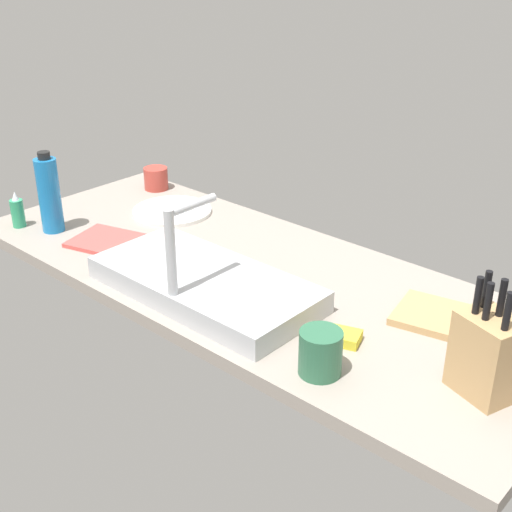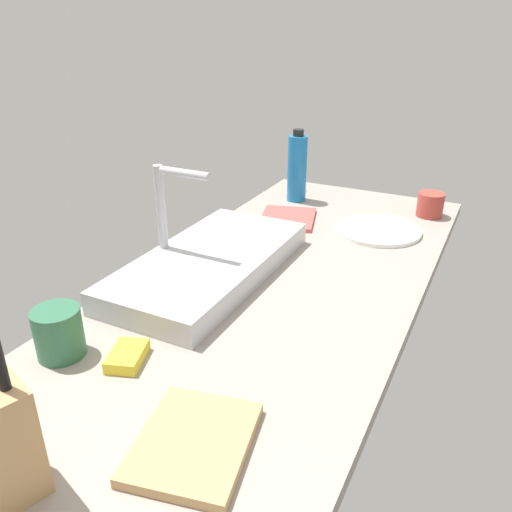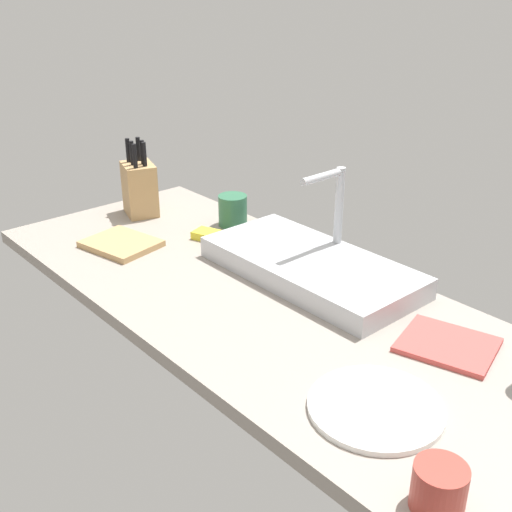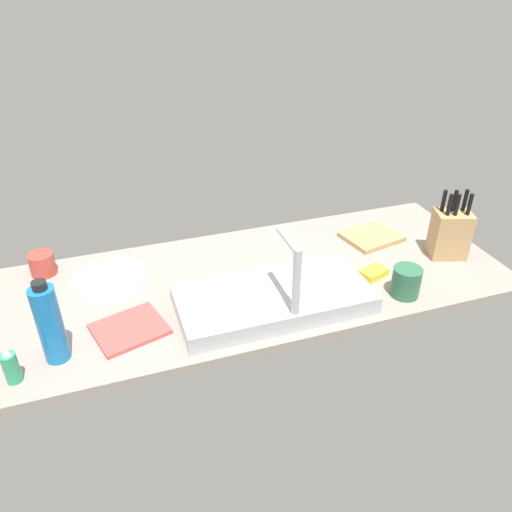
{
  "view_description": "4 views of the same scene",
  "coord_description": "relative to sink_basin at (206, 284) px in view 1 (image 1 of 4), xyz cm",
  "views": [
    {
      "loc": [
        -110.48,
        120.43,
        87.39
      ],
      "look_at": [
        -5.74,
        3.74,
        11.43
      ],
      "focal_mm": 47.83,
      "sensor_mm": 36.0,
      "label": 1
    },
    {
      "loc": [
        -97.85,
        -45.79,
        62.61
      ],
      "look_at": [
        -2.21,
        2.35,
        12.46
      ],
      "focal_mm": 35.89,
      "sensor_mm": 36.0,
      "label": 2
    },
    {
      "loc": [
        103.96,
        -93.67,
        78.91
      ],
      "look_at": [
        -4.71,
        1.42,
        12.39
      ],
      "focal_mm": 44.38,
      "sensor_mm": 36.0,
      "label": 3
    },
    {
      "loc": [
        44.66,
        132.2,
        97.88
      ],
      "look_at": [
        -0.72,
        -2.65,
        10.49
      ],
      "focal_mm": 34.9,
      "sensor_mm": 36.0,
      "label": 4
    }
  ],
  "objects": [
    {
      "name": "knife_block",
      "position": [
        -69.73,
        -8.81,
        6.19
      ],
      "size": [
        14.66,
        12.94,
        24.81
      ],
      "rotation": [
        0.0,
        0.0,
        -0.32
      ],
      "color": "tan",
      "rests_on": "countertop_slab"
    },
    {
      "name": "dish_sponge",
      "position": [
        -37.84,
        -5.01,
        -1.68
      ],
      "size": [
        10.47,
        8.63,
        2.4
      ],
      "primitive_type": "cube",
      "rotation": [
        0.0,
        0.0,
        0.34
      ],
      "color": "yellow",
      "rests_on": "countertop_slab"
    },
    {
      "name": "sink_basin",
      "position": [
        0.0,
        0.0,
        0.0
      ],
      "size": [
        59.33,
        28.17,
        5.77
      ],
      "primitive_type": "cube",
      "color": "#B7BABF",
      "rests_on": "countertop_slab"
    },
    {
      "name": "dish_towel",
      "position": [
        44.02,
        -2.33,
        -2.28
      ],
      "size": [
        23.54,
        21.55,
        1.2
      ],
      "primitive_type": "cube",
      "rotation": [
        0.0,
        0.0,
        0.28
      ],
      "color": "#CC4C47",
      "rests_on": "countertop_slab"
    },
    {
      "name": "faucet",
      "position": [
        -1.55,
        10.44,
        13.37
      ],
      "size": [
        5.5,
        15.46,
        27.15
      ],
      "color": "#B7BABF",
      "rests_on": "countertop_slab"
    },
    {
      "name": "cutting_board",
      "position": [
        -50.16,
        -27.88,
        -1.98
      ],
      "size": [
        23.16,
        20.29,
        1.8
      ],
      "primitive_type": "cube",
      "rotation": [
        0.0,
        0.0,
        0.21
      ],
      "color": "tan",
      "rests_on": "countertop_slab"
    },
    {
      "name": "dinner_plate",
      "position": [
        47.36,
        -30.83,
        -2.28
      ],
      "size": [
        25.55,
        25.55,
        1.2
      ],
      "primitive_type": "cylinder",
      "color": "white",
      "rests_on": "countertop_slab"
    },
    {
      "name": "coffee_mug",
      "position": [
        68.31,
        -42.17,
        0.99
      ],
      "size": [
        8.4,
        8.4,
        7.74
      ],
      "primitive_type": "cylinder",
      "color": "#B23D33",
      "rests_on": "countertop_slab"
    },
    {
      "name": "soap_bottle",
      "position": [
        74.25,
        8.26,
        1.97
      ],
      "size": [
        4.02,
        4.02,
        11.49
      ],
      "color": "#2D9966",
      "rests_on": "countertop_slab"
    },
    {
      "name": "water_bottle",
      "position": [
        63.61,
        2.88,
        8.82
      ],
      "size": [
        6.63,
        6.63,
        24.89
      ],
      "color": "#1970B7",
      "rests_on": "countertop_slab"
    },
    {
      "name": "ceramic_cup",
      "position": [
        -41.71,
        7.7,
        2.05
      ],
      "size": [
        9.09,
        9.09,
        9.86
      ],
      "primitive_type": "cylinder",
      "color": "#2D6647",
      "rests_on": "countertop_slab"
    },
    {
      "name": "countertop_slab",
      "position": [
        0.22,
        -16.51,
        -4.63
      ],
      "size": [
        170.52,
        67.55,
        3.5
      ],
      "primitive_type": "cube",
      "color": "gray",
      "rests_on": "ground"
    }
  ]
}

